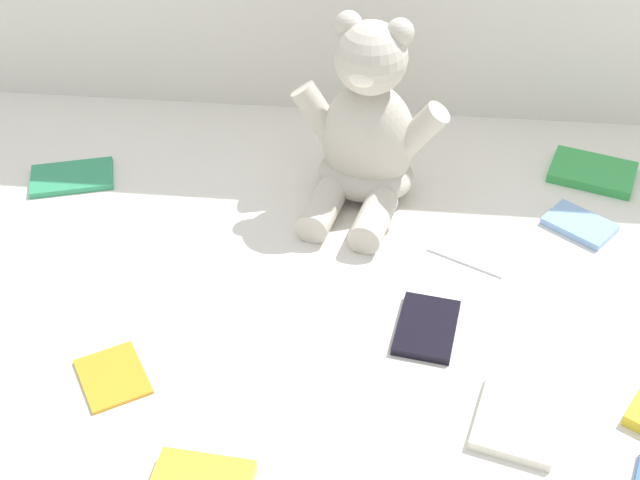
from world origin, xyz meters
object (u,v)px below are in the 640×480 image
teddy_bear (367,134)px  book_case_4 (518,420)px  book_case_1 (580,225)px  book_case_7 (113,375)px  book_case_0 (473,250)px  book_case_9 (72,177)px  book_case_2 (592,172)px  book_case_6 (427,327)px

teddy_bear → book_case_4: (0.21, -0.45, -0.11)m
book_case_1 → book_case_7: book_case_1 is taller
teddy_bear → book_case_4: size_ratio=2.61×
book_case_1 → book_case_0: bearing=151.6°
book_case_4 → book_case_9: size_ratio=0.87×
teddy_bear → book_case_2: size_ratio=2.24×
book_case_7 → book_case_9: same height
book_case_0 → book_case_4: book_case_4 is taller
book_case_0 → book_case_7: size_ratio=1.25×
book_case_7 → book_case_4: bearing=145.2°
book_case_9 → book_case_2: bearing=79.2°
book_case_2 → book_case_9: size_ratio=1.01×
book_case_1 → book_case_4: book_case_4 is taller
book_case_1 → book_case_9: book_case_1 is taller
teddy_bear → book_case_0: size_ratio=2.51×
book_case_0 → book_case_4: size_ratio=1.04×
book_case_2 → book_case_1: bearing=-177.8°
book_case_0 → book_case_6: 0.18m
book_case_0 → book_case_7: 0.55m
book_case_4 → book_case_6: book_case_4 is taller
book_case_0 → book_case_2: (0.20, 0.22, 0.00)m
book_case_2 → teddy_bear: bearing=120.3°
book_case_2 → book_case_4: (-0.16, -0.53, -0.00)m
teddy_bear → book_case_9: (-0.48, -0.01, -0.11)m
book_case_4 → book_case_9: book_case_4 is taller
book_case_4 → book_case_7: (-0.50, 0.02, -0.00)m
book_case_0 → book_case_2: size_ratio=0.89×
book_case_0 → book_case_6: size_ratio=1.06×
book_case_1 → book_case_2: bearing=21.9°
teddy_bear → book_case_1: bearing=3.1°
book_case_7 → book_case_9: bearing=-97.7°
book_case_1 → book_case_7: bearing=157.6°
book_case_4 → book_case_0: bearing=-67.9°
book_case_9 → book_case_1: bearing=69.7°
book_case_1 → teddy_bear: bearing=117.6°
teddy_bear → book_case_6: teddy_bear is taller
book_case_2 → book_case_7: bearing=145.0°
book_case_1 → book_case_9: (-0.82, 0.05, -0.00)m
book_case_0 → book_case_6: book_case_6 is taller
book_case_0 → book_case_2: book_case_2 is taller
teddy_bear → book_case_0: (0.17, -0.13, -0.11)m
book_case_2 → book_case_6: (-0.27, -0.39, -0.00)m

